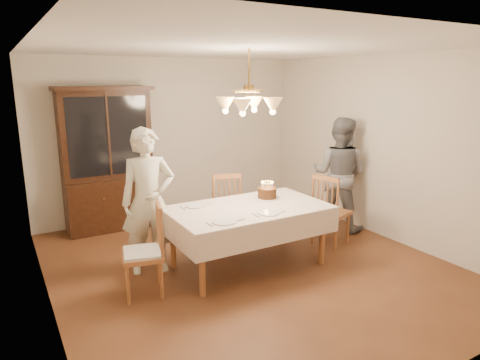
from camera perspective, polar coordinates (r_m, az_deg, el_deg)
ground at (r=5.44m, az=1.08°, el=-11.25°), size 5.00×5.00×0.00m
room_shell at (r=4.99m, az=1.16°, el=5.48°), size 5.00×5.00×5.00m
dining_table at (r=5.19m, az=1.11°, el=-4.39°), size 1.90×1.10×0.76m
china_hutch at (r=6.75m, az=-17.23°, el=2.32°), size 1.38×0.54×2.16m
chair_far_side at (r=6.13m, az=-2.17°, el=-3.95°), size 0.52×0.51×1.00m
chair_left_end at (r=4.70m, az=-12.74°, el=-9.68°), size 0.51×0.53×1.00m
chair_right_end at (r=6.08m, az=12.00°, el=-4.37°), size 0.53×0.55×1.00m
elderly_woman at (r=5.12m, az=-12.11°, el=-2.81°), size 0.70×0.53×1.73m
adult_in_grey at (r=6.64m, az=13.06°, el=0.78°), size 0.98×1.05×1.72m
birthday_cake at (r=5.50m, az=3.64°, el=-1.81°), size 0.30×0.30×0.23m
place_setting_near_left at (r=4.64m, az=-1.98°, el=-5.51°), size 0.42×0.27×0.02m
place_setting_near_right at (r=4.94m, az=3.94°, el=-4.36°), size 0.40×0.25×0.02m
place_setting_far_left at (r=5.22m, az=-5.84°, el=-3.39°), size 0.40×0.25×0.02m
chandelier at (r=4.95m, az=1.18°, el=10.02°), size 0.62×0.62×0.73m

